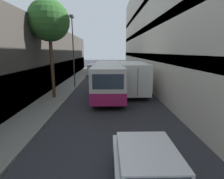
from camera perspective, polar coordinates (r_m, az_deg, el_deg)
ground_plane at (r=13.86m, az=-0.85°, el=-4.53°), size 150.00×150.00×0.00m
sidewalk_left at (r=14.62m, az=-20.02°, el=-4.14°), size 2.36×60.00×0.13m
building_left_shopfront at (r=15.02m, az=-29.22°, el=7.27°), size 2.40×60.00×6.82m
building_right_apartment at (r=14.64m, az=22.50°, el=22.94°), size 2.40×60.00×13.93m
car_hatchback at (r=5.42m, az=11.48°, el=-25.29°), size 1.82×3.82×1.43m
bus at (r=16.73m, az=-1.29°, el=3.82°), size 2.53×10.79×2.90m
box_truck at (r=17.64m, az=6.30°, el=4.42°), size 2.38×8.20×2.98m
panel_van at (r=30.15m, az=-5.78°, el=6.65°), size 1.98×4.22×1.94m
street_lamp at (r=19.84m, az=-12.69°, el=15.71°), size 0.36×0.80×7.58m
street_tree_left at (r=15.74m, az=-19.91°, el=20.27°), size 3.28×3.28×7.94m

